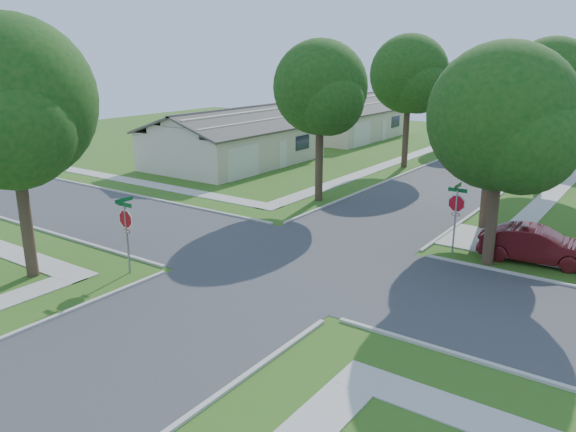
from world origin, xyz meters
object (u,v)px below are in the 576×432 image
(tree_w_near, at_px, (321,92))
(tree_sw_corner, at_px, (12,109))
(stop_sign_ne, at_px, (456,206))
(stop_sign_sw, at_px, (126,222))
(tree_e_mid, at_px, (551,85))
(tree_w_mid, at_px, (410,78))
(car_curb_east, at_px, (513,170))
(tree_e_near, at_px, (496,110))
(tree_w_far, at_px, (467,84))
(tree_ne_corner, at_px, (503,124))
(house_nw_near, at_px, (235,144))
(car_driveway, at_px, (537,245))
(car_curb_west, at_px, (467,143))
(house_nw_far, at_px, (345,122))

(tree_w_near, bearing_deg, tree_sw_corner, -99.90)
(tree_sw_corner, bearing_deg, stop_sign_ne, 43.94)
(stop_sign_sw, height_order, stop_sign_ne, same)
(tree_e_mid, xyz_separation_m, tree_w_mid, (-9.40, 0.00, 0.24))
(stop_sign_sw, distance_m, car_curb_east, 26.37)
(tree_w_near, xyz_separation_m, car_curb_east, (7.84, 11.42, -5.32))
(tree_e_mid, distance_m, tree_w_near, 15.25)
(tree_e_near, distance_m, tree_w_far, 26.71)
(tree_ne_corner, distance_m, house_nw_near, 25.15)
(car_driveway, bearing_deg, tree_w_far, 16.83)
(tree_e_mid, xyz_separation_m, tree_sw_corner, (-12.19, -28.00, 0.01))
(tree_e_mid, bearing_deg, car_curb_west, 129.06)
(tree_w_mid, height_order, car_curb_east, tree_w_mid)
(house_nw_far, relative_size, car_driveway, 3.09)
(tree_sw_corner, distance_m, tree_ne_corner, 17.78)
(tree_sw_corner, distance_m, house_nw_near, 24.07)
(tree_w_far, bearing_deg, car_curb_east, -59.96)
(stop_sign_sw, relative_size, car_curb_west, 0.62)
(house_nw_near, bearing_deg, car_driveway, -21.74)
(tree_e_mid, relative_size, house_nw_near, 0.68)
(stop_sign_sw, relative_size, car_curb_east, 0.64)
(house_nw_near, distance_m, car_driveway, 25.65)
(tree_e_mid, xyz_separation_m, house_nw_far, (-20.75, 10.99, -4.74))
(tree_w_far, relative_size, car_driveway, 1.83)
(car_curb_east, bearing_deg, tree_w_mid, 170.91)
(tree_w_far, bearing_deg, stop_sign_sw, -90.07)
(tree_w_near, distance_m, car_curb_east, 14.84)
(car_curb_east, bearing_deg, house_nw_near, -169.07)
(tree_w_near, xyz_separation_m, tree_w_mid, (0.00, 12.00, 0.37))
(tree_ne_corner, distance_m, car_driveway, 5.24)
(car_curb_west, bearing_deg, house_nw_far, -12.24)
(tree_e_near, relative_size, house_nw_near, 0.61)
(house_nw_far, bearing_deg, stop_sign_sw, -72.90)
(house_nw_far, height_order, car_curb_east, house_nw_far)
(tree_w_mid, relative_size, tree_ne_corner, 1.10)
(stop_sign_ne, relative_size, car_curb_west, 0.62)
(tree_w_near, xyz_separation_m, car_curb_west, (1.44, 21.81, -5.42))
(tree_w_far, bearing_deg, tree_w_mid, -89.95)
(tree_e_mid, height_order, car_driveway, tree_e_mid)
(tree_w_far, distance_m, house_nw_far, 12.19)
(stop_sign_ne, bearing_deg, tree_sw_corner, -136.06)
(tree_e_near, height_order, tree_ne_corner, tree_ne_corner)
(car_driveway, bearing_deg, stop_sign_sw, 122.37)
(tree_w_mid, relative_size, tree_w_far, 1.19)
(tree_w_mid, relative_size, house_nw_near, 0.70)
(tree_e_mid, xyz_separation_m, car_curb_east, (-1.56, -0.58, -5.46))
(tree_w_far, bearing_deg, tree_e_mid, -54.10)
(stop_sign_sw, distance_m, stop_sign_ne, 13.29)
(tree_e_mid, distance_m, tree_ne_corner, 16.89)
(stop_sign_sw, bearing_deg, house_nw_near, 119.83)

